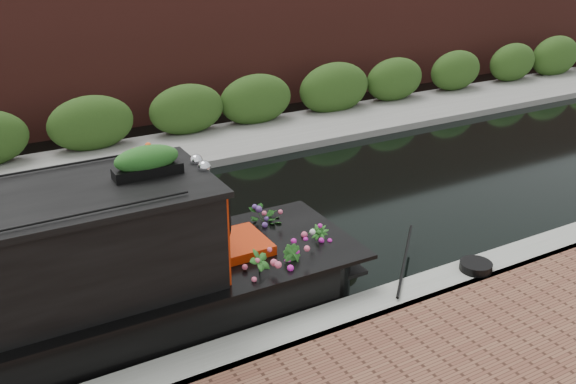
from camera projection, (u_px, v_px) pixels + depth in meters
ground at (169, 247)px, 10.52m from camera, size 80.00×80.00×0.00m
near_bank_coping at (262, 357)px, 7.89m from camera, size 40.00×0.60×0.50m
far_bank_path at (102, 168)px, 13.88m from camera, size 40.00×2.40×0.34m
far_hedge at (91, 155)px, 14.60m from camera, size 40.00×1.10×2.80m
far_brick_wall at (71, 131)px, 16.27m from camera, size 40.00×1.00×8.00m
rope_fender at (344, 257)px, 9.93m from camera, size 0.29×0.38×0.29m
coiled_mooring_rope at (476, 266)px, 9.33m from camera, size 0.47×0.47×0.12m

